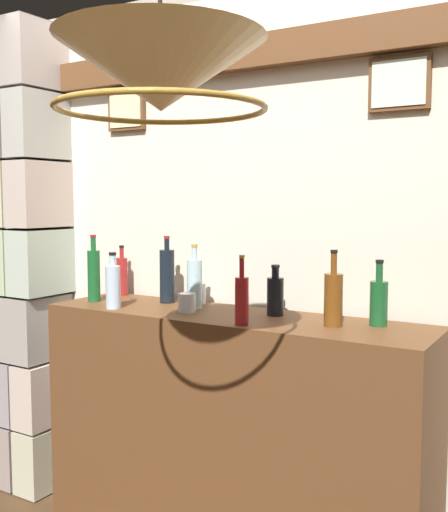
{
  "coord_description": "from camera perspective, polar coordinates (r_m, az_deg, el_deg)",
  "views": [
    {
      "loc": [
        1.29,
        -1.37,
        1.58
      ],
      "look_at": [
        0.0,
        0.75,
        1.36
      ],
      "focal_mm": 42.93,
      "sensor_mm": 36.0,
      "label": 1
    }
  ],
  "objects": [
    {
      "name": "liquor_bottle_port",
      "position": [
        2.86,
        -5.33,
        -1.8
      ],
      "size": [
        0.07,
        0.07,
        0.31
      ],
      "color": "black",
      "rests_on": "bar_shelf_unit"
    },
    {
      "name": "liquor_bottle_rum",
      "position": [
        2.4,
        14.22,
        -4.11
      ],
      "size": [
        0.07,
        0.07,
        0.25
      ],
      "color": "#174D24",
      "rests_on": "bar_shelf_unit"
    },
    {
      "name": "liquor_bottle_amaro",
      "position": [
        2.74,
        -10.3,
        -2.73
      ],
      "size": [
        0.06,
        0.06,
        0.25
      ],
      "color": "silver",
      "rests_on": "bar_shelf_unit"
    },
    {
      "name": "pendant_lamp",
      "position": [
        1.69,
        -5.92,
        16.24
      ],
      "size": [
        0.57,
        0.57,
        0.51
      ],
      "color": "beige"
    },
    {
      "name": "liquor_bottle_tequila",
      "position": [
        2.7,
        -2.76,
        -2.53
      ],
      "size": [
        0.07,
        0.07,
        0.29
      ],
      "color": "#ABCED5",
      "rests_on": "bar_shelf_unit"
    },
    {
      "name": "panelled_rear_partition",
      "position": [
        2.8,
        3.68,
        0.31
      ],
      "size": [
        3.42,
        0.15,
        2.56
      ],
      "color": "beige",
      "rests_on": "ground"
    },
    {
      "name": "glass_tumbler_highball",
      "position": [
        2.83,
        -2.51,
        -3.53
      ],
      "size": [
        0.08,
        0.08,
        0.09
      ],
      "color": "silver",
      "rests_on": "bar_shelf_unit"
    },
    {
      "name": "liquor_bottle_vodka",
      "position": [
        2.34,
        1.66,
        -4.05
      ],
      "size": [
        0.05,
        0.05,
        0.27
      ],
      "color": "maroon",
      "rests_on": "bar_shelf_unit"
    },
    {
      "name": "liquor_bottle_gin",
      "position": [
        2.55,
        4.8,
        -3.63
      ],
      "size": [
        0.07,
        0.07,
        0.21
      ],
      "color": "black",
      "rests_on": "bar_shelf_unit"
    },
    {
      "name": "liquor_bottle_sherry",
      "position": [
        2.95,
        -12.04,
        -1.66
      ],
      "size": [
        0.06,
        0.06,
        0.32
      ],
      "color": "#185526",
      "rests_on": "bar_shelf_unit"
    },
    {
      "name": "stone_pillar",
      "position": [
        3.49,
        -17.3,
        -0.3
      ],
      "size": [
        0.36,
        0.39,
        2.5
      ],
      "color": "gray",
      "rests_on": "ground"
    },
    {
      "name": "liquor_bottle_bourbon",
      "position": [
        3.12,
        -9.48,
        -1.79
      ],
      "size": [
        0.06,
        0.06,
        0.25
      ],
      "color": "maroon",
      "rests_on": "bar_shelf_unit"
    },
    {
      "name": "bar_shelf_unit",
      "position": [
        2.73,
        0.57,
        -16.96
      ],
      "size": [
        1.69,
        0.44,
        1.11
      ],
      "primitive_type": "cube",
      "color": "brown",
      "rests_on": "ground"
    },
    {
      "name": "liquor_bottle_rye",
      "position": [
        2.36,
        10.15,
        -3.88
      ],
      "size": [
        0.07,
        0.07,
        0.29
      ],
      "color": "brown",
      "rests_on": "bar_shelf_unit"
    },
    {
      "name": "glass_tumbler_rocks",
      "position": [
        2.62,
        -3.49,
        -4.37
      ],
      "size": [
        0.08,
        0.08,
        0.08
      ],
      "color": "silver",
      "rests_on": "bar_shelf_unit"
    }
  ]
}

